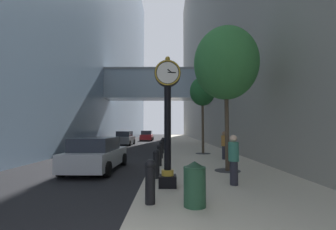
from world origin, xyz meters
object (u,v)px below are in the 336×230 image
street_tree_mid_near (202,92)px  bollard_fourth (161,149)px  bollard_third (159,154)px  car_grey_near (125,138)px  bollard_fifth (162,146)px  bollard_nearest (150,180)px  trash_bin (195,183)px  car_red_mid (147,136)px  car_silver_far (97,154)px  pedestrian_by_clock (234,158)px  pedestrian_walking (224,144)px  bollard_sixth (163,143)px  bollard_second (156,163)px  street_clock (168,114)px  street_tree_near (226,64)px

street_tree_mid_near → bollard_fourth: bearing=-138.4°
bollard_third → car_grey_near: car_grey_near is taller
bollard_fourth → bollard_fifth: (0.00, 2.88, 0.00)m
bollard_nearest → bollard_fourth: size_ratio=1.00×
trash_bin → car_red_mid: bearing=97.2°
bollard_fourth → car_silver_far: 4.52m
street_tree_mid_near → pedestrian_by_clock: street_tree_mid_near is taller
bollard_nearest → pedestrian_walking: (3.79, 8.16, 0.32)m
street_tree_mid_near → pedestrian_by_clock: size_ratio=3.52×
bollard_nearest → bollard_third: size_ratio=1.00×
car_silver_far → bollard_sixth: bearing=72.4°
pedestrian_by_clock → bollard_fourth: bearing=110.8°
pedestrian_walking → bollard_fifth: bearing=138.5°
bollard_second → bollard_sixth: size_ratio=1.00×
bollard_third → bollard_sixth: size_ratio=1.00×
street_clock → bollard_fourth: bearing=93.4°
bollard_nearest → street_clock: bearing=75.7°
bollard_third → bollard_fourth: size_ratio=1.00×
street_clock → street_tree_mid_near: 10.26m
bollard_second → pedestrian_by_clock: pedestrian_by_clock is taller
trash_bin → car_grey_near: (-5.86, 22.39, 0.13)m
trash_bin → pedestrian_by_clock: pedestrian_by_clock is taller
bollard_nearest → car_grey_near: 22.72m
trash_bin → street_clock: bearing=109.4°
street_tree_near → pedestrian_by_clock: bearing=-99.9°
bollard_third → bollard_fifth: size_ratio=1.00×
bollard_sixth → car_red_mid: car_red_mid is taller
bollard_fifth → trash_bin: (1.06, -11.70, -0.02)m
trash_bin → pedestrian_walking: pedestrian_walking is taller
bollard_fifth → street_tree_near: 8.79m
bollard_fifth → car_grey_near: size_ratio=0.24×
street_tree_mid_near → car_silver_far: 9.38m
pedestrian_by_clock → car_red_mid: pedestrian_by_clock is taller
trash_bin → pedestrian_walking: size_ratio=0.63×
bollard_nearest → street_tree_mid_near: (3.00, 11.31, 3.99)m
car_red_mid → bollard_nearest: bearing=-84.6°
bollard_nearest → bollard_sixth: 14.40m
bollard_fourth → trash_bin: 8.88m
car_grey_near → pedestrian_walking: bearing=-58.5°
pedestrian_walking → pedestrian_by_clock: (-1.22, -6.28, -0.03)m
car_red_mid → pedestrian_walking: bearing=-74.2°
bollard_third → street_tree_near: 5.31m
car_grey_near → bollard_nearest: bearing=-77.8°
trash_bin → car_grey_near: bearing=104.7°
bollard_fourth → bollard_sixth: 5.76m
bollard_nearest → pedestrian_by_clock: pedestrian_by_clock is taller
bollard_fifth → street_tree_mid_near: (3.00, -0.21, 3.99)m
bollard_third → pedestrian_walking: (3.79, 2.40, 0.32)m
bollard_second → trash_bin: (1.06, -3.06, -0.02)m
bollard_fifth → car_red_mid: (-3.09, 21.07, 0.11)m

